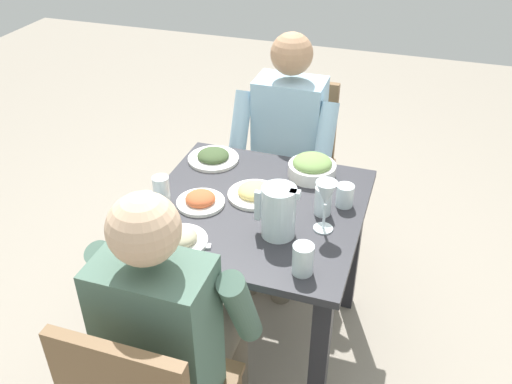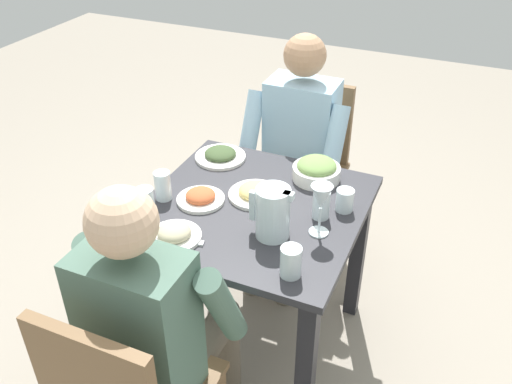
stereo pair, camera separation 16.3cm
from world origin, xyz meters
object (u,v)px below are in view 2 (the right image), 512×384
Objects in this scene: diner_far at (158,320)px; water_glass_by_pitcher at (145,202)px; plate_dolmas at (220,155)px; water_pitcher at (273,212)px; salt_shaker at (324,200)px; water_glass_far_left at (321,204)px; diner_near at (294,152)px; dining_table at (253,235)px; plate_fries at (255,192)px; water_glass_far_right at (291,262)px; water_glass_near_left at (163,186)px; plate_beans at (174,234)px; salad_bowl at (316,170)px; plate_rice_curry at (201,197)px; water_glass_center at (345,200)px; chair_near at (307,159)px; wine_glass at (321,200)px.

water_glass_by_pitcher is (0.27, -0.38, 0.13)m from diner_far.
plate_dolmas is (0.21, -0.85, 0.09)m from diner_far.
water_pitcher is 3.52× the size of salt_shaker.
water_pitcher is at bearing 54.43° from water_glass_far_left.
water_glass_by_pitcher is at bearing 69.44° from diner_near.
water_glass_far_left is (-0.25, -0.04, 0.19)m from dining_table.
plate_dolmas is 0.48m from water_glass_by_pitcher.
plate_fries is at bearing -6.02° from water_glass_far_left.
water_glass_far_right is 0.63m from water_glass_near_left.
water_pitcher reaches higher than water_glass_far_right.
plate_fries is (0.02, -0.06, 0.16)m from dining_table.
water_pitcher is 1.66× the size of water_glass_near_left.
plate_beans is (0.15, 0.35, 0.00)m from plate_fries.
water_glass_far_right is (-0.31, 0.88, 0.13)m from diner_near.
salad_bowl is 0.48m from plate_rice_curry.
diner_far is 0.89m from salad_bowl.
diner_near is at bearing -51.73° from water_glass_center.
water_pitcher is 1.04× the size of plate_rice_curry.
plate_dolmas is 2.05× the size of water_glass_far_right.
water_glass_far_left is at bearing -142.73° from plate_beans.
diner_near is 0.74m from water_glass_near_left.
water_glass_near_left is (0.29, 0.87, 0.28)m from chair_near.
diner_far is at bearing 89.08° from diner_near.
salt_shaker is at bearing -114.50° from water_pitcher.
water_glass_near_left reaches higher than plate_beans.
dining_table is 4.11× the size of wine_glass.
diner_near reaches higher than water_glass_far_left.
salt_shaker is at bearing -114.11° from diner_far.
diner_near is at bearing -90.92° from diner_far.
salt_shaker is (-0.11, -0.24, -0.07)m from water_pitcher.
plate_dolmas is (0.27, -0.27, 0.15)m from dining_table.
diner_far is (0.02, 1.15, 0.00)m from diner_near.
salad_bowl is (-0.02, -0.41, -0.05)m from water_pitcher.
salad_bowl is at bearing -179.23° from plate_dolmas.
diner_near is 11.15× the size of water_glass_far_right.
dining_table is 4.24× the size of water_pitcher.
diner_far is at bearing 40.26° from water_glass_far_right.
water_pitcher is 0.26m from plate_fries.
water_glass_far_right is at bearing 127.83° from water_pitcher.
wine_glass is at bearing 102.01° from salt_shaker.
diner_far reaches higher than dining_table.
plate_fries is at bearing -94.09° from diner_far.
diner_near is (0.05, -0.58, 0.06)m from dining_table.
water_glass_far_left reaches higher than salt_shaker.
water_glass_far_left is 0.60m from water_glass_near_left.
water_glass_center is at bearing -103.77° from wine_glass.
salad_bowl is 2.24× the size of water_glass_center.
water_glass_far_left reaches higher than water_glass_by_pitcher.
diner_far is 0.88m from plate_dolmas.
water_glass_far_right is at bearing 105.87° from chair_near.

